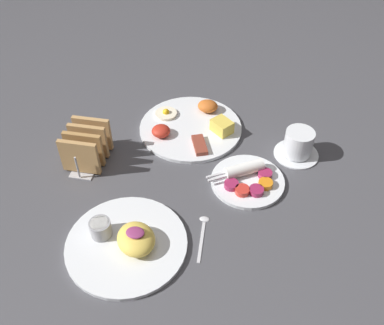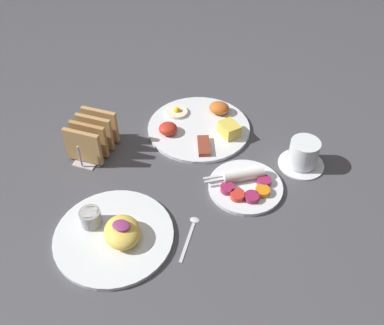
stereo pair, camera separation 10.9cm
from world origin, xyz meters
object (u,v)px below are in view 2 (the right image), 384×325
(plate_breakfast, at_px, (200,126))
(plate_foreground, at_px, (114,233))
(toast_rack, at_px, (92,137))
(coffee_cup, at_px, (303,155))
(plate_condiments, at_px, (245,185))

(plate_breakfast, height_order, plate_foreground, plate_foreground)
(toast_rack, bearing_deg, coffee_cup, 12.65)
(toast_rack, relative_size, coffee_cup, 1.23)
(plate_foreground, height_order, coffee_cup, coffee_cup)
(plate_breakfast, height_order, coffee_cup, coffee_cup)
(plate_breakfast, relative_size, plate_condiments, 1.50)
(plate_foreground, distance_m, toast_rack, 0.31)
(toast_rack, bearing_deg, plate_condiments, -0.88)
(plate_foreground, bearing_deg, coffee_cup, 45.34)
(plate_breakfast, xyz_separation_m, coffee_cup, (0.30, -0.06, 0.03))
(plate_condiments, relative_size, toast_rack, 1.32)
(plate_condiments, height_order, toast_rack, toast_rack)
(plate_condiments, bearing_deg, plate_breakfast, 133.67)
(toast_rack, xyz_separation_m, coffee_cup, (0.54, 0.12, -0.01))
(plate_breakfast, distance_m, plate_condiments, 0.26)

